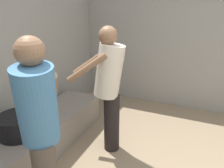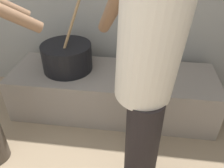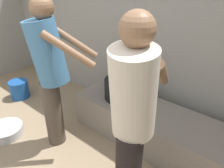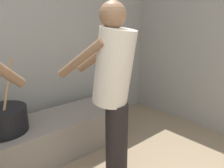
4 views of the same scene
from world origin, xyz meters
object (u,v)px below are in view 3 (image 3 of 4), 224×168
object	(u,v)px
cook_in_cream_shirt	(132,116)
metal_mixing_bowl	(6,131)
cooking_pot_main	(123,88)
cook_in_blue_shirt	(50,69)
bucket_blue_plastic	(19,89)

from	to	relation	value
cook_in_cream_shirt	metal_mixing_bowl	distance (m)	1.90
cooking_pot_main	cook_in_blue_shirt	xyz separation A→B (m)	(-0.39, -0.71, 0.38)
bucket_blue_plastic	metal_mixing_bowl	size ratio (longest dim) A/B	0.69
cook_in_cream_shirt	bucket_blue_plastic	bearing A→B (deg)	172.30
cooking_pot_main	cook_in_cream_shirt	size ratio (longest dim) A/B	0.43
cooking_pot_main	cook_in_cream_shirt	world-z (taller)	cook_in_cream_shirt
cooking_pot_main	cook_in_blue_shirt	distance (m)	0.89
cook_in_blue_shirt	metal_mixing_bowl	bearing A→B (deg)	-147.84
cook_in_blue_shirt	metal_mixing_bowl	size ratio (longest dim) A/B	3.92
cooking_pot_main	cook_in_blue_shirt	size ratio (longest dim) A/B	0.43
cooking_pot_main	cook_in_cream_shirt	bearing A→B (deg)	-49.63
bucket_blue_plastic	cook_in_blue_shirt	bearing A→B (deg)	-9.35
metal_mixing_bowl	bucket_blue_plastic	bearing A→B (deg)	140.60
cook_in_cream_shirt	metal_mixing_bowl	size ratio (longest dim) A/B	3.88
cooking_pot_main	bucket_blue_plastic	world-z (taller)	cooking_pot_main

